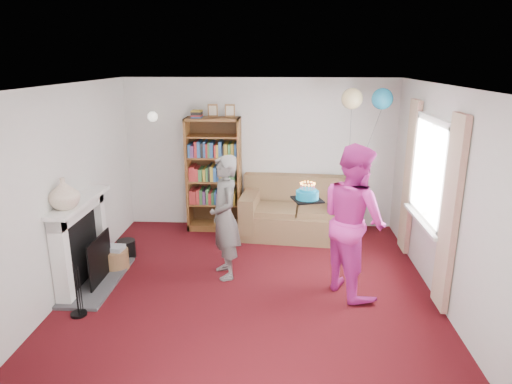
# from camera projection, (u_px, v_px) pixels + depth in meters

# --- Properties ---
(ground) EXTENTS (5.00, 5.00, 0.00)m
(ground) POSITION_uv_depth(u_px,v_px,m) (250.00, 294.00, 5.61)
(ground) COLOR black
(ground) RESTS_ON ground
(wall_back) EXTENTS (4.50, 0.02, 2.50)m
(wall_back) POSITION_uv_depth(u_px,v_px,m) (260.00, 154.00, 7.66)
(wall_back) COLOR silver
(wall_back) RESTS_ON ground
(wall_left) EXTENTS (0.02, 5.00, 2.50)m
(wall_left) POSITION_uv_depth(u_px,v_px,m) (59.00, 194.00, 5.38)
(wall_left) COLOR silver
(wall_left) RESTS_ON ground
(wall_right) EXTENTS (0.02, 5.00, 2.50)m
(wall_right) POSITION_uv_depth(u_px,v_px,m) (449.00, 201.00, 5.13)
(wall_right) COLOR silver
(wall_right) RESTS_ON ground
(ceiling) EXTENTS (4.50, 5.00, 0.01)m
(ceiling) POSITION_uv_depth(u_px,v_px,m) (249.00, 86.00, 4.90)
(ceiling) COLOR white
(ceiling) RESTS_ON wall_back
(fireplace) EXTENTS (0.55, 1.80, 1.12)m
(fireplace) POSITION_uv_depth(u_px,v_px,m) (86.00, 246.00, 5.76)
(fireplace) COLOR #3F3F42
(fireplace) RESTS_ON ground
(window_bay) EXTENTS (0.14, 2.02, 2.20)m
(window_bay) POSITION_uv_depth(u_px,v_px,m) (428.00, 190.00, 5.73)
(window_bay) COLOR white
(window_bay) RESTS_ON ground
(wall_sconce) EXTENTS (0.16, 0.23, 0.16)m
(wall_sconce) POSITION_uv_depth(u_px,v_px,m) (153.00, 116.00, 7.44)
(wall_sconce) COLOR gold
(wall_sconce) RESTS_ON ground
(bookcase) EXTENTS (0.89, 0.42, 2.09)m
(bookcase) POSITION_uv_depth(u_px,v_px,m) (214.00, 175.00, 7.59)
(bookcase) COLOR #472B14
(bookcase) RESTS_ON ground
(sofa) EXTENTS (1.77, 0.93, 0.93)m
(sofa) POSITION_uv_depth(u_px,v_px,m) (297.00, 214.00, 7.46)
(sofa) COLOR brown
(sofa) RESTS_ON ground
(wicker_basket) EXTENTS (0.37, 0.37, 0.34)m
(wicker_basket) POSITION_uv_depth(u_px,v_px,m) (115.00, 259.00, 6.26)
(wicker_basket) COLOR olive
(wicker_basket) RESTS_ON ground
(person_striped) EXTENTS (0.58, 0.70, 1.63)m
(person_striped) POSITION_uv_depth(u_px,v_px,m) (225.00, 217.00, 5.89)
(person_striped) COLOR black
(person_striped) RESTS_ON ground
(person_magenta) EXTENTS (1.03, 1.12, 1.85)m
(person_magenta) POSITION_uv_depth(u_px,v_px,m) (353.00, 220.00, 5.46)
(person_magenta) COLOR #C72792
(person_magenta) RESTS_ON ground
(birthday_cake) EXTENTS (0.34, 0.34, 0.22)m
(birthday_cake) POSITION_uv_depth(u_px,v_px,m) (307.00, 195.00, 5.62)
(birthday_cake) COLOR black
(birthday_cake) RESTS_ON ground
(balloons) EXTENTS (0.75, 0.31, 1.70)m
(balloons) POSITION_uv_depth(u_px,v_px,m) (367.00, 99.00, 6.71)
(balloons) COLOR #3F3F3F
(balloons) RESTS_ON ground
(mantel_vase) EXTENTS (0.45, 0.45, 0.36)m
(mantel_vase) POSITION_uv_depth(u_px,v_px,m) (64.00, 193.00, 5.21)
(mantel_vase) COLOR beige
(mantel_vase) RESTS_ON fireplace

